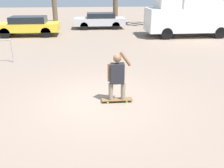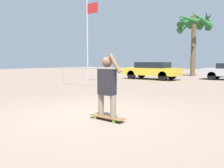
{
  "view_description": "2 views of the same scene",
  "coord_description": "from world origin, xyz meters",
  "px_view_note": "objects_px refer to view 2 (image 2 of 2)",
  "views": [
    {
      "loc": [
        -0.29,
        -6.95,
        3.26
      ],
      "look_at": [
        0.4,
        0.25,
        0.46
      ],
      "focal_mm": 40.0,
      "sensor_mm": 36.0,
      "label": 1
    },
    {
      "loc": [
        3.77,
        -4.0,
        1.38
      ],
      "look_at": [
        0.46,
        0.19,
        0.84
      ],
      "focal_mm": 35.0,
      "sensor_mm": 36.0,
      "label": 2
    }
  ],
  "objects_px": {
    "palm_tree_far_left": "(194,24)",
    "flagpole": "(88,35)",
    "parked_car_yellow": "(152,70)",
    "skateboard": "(107,117)",
    "person_skateboarder": "(107,83)"
  },
  "relations": [
    {
      "from": "skateboard",
      "to": "palm_tree_far_left",
      "type": "bearing_deg",
      "value": 102.19
    },
    {
      "from": "skateboard",
      "to": "palm_tree_far_left",
      "type": "distance_m",
      "value": 18.75
    },
    {
      "from": "parked_car_yellow",
      "to": "palm_tree_far_left",
      "type": "xyz_separation_m",
      "value": [
        1.23,
        6.01,
        4.24
      ]
    },
    {
      "from": "parked_car_yellow",
      "to": "flagpole",
      "type": "xyz_separation_m",
      "value": [
        -2.1,
        -4.98,
        2.45
      ]
    },
    {
      "from": "person_skateboarder",
      "to": "flagpole",
      "type": "bearing_deg",
      "value": 136.86
    },
    {
      "from": "parked_car_yellow",
      "to": "skateboard",
      "type": "bearing_deg",
      "value": -66.6
    },
    {
      "from": "skateboard",
      "to": "parked_car_yellow",
      "type": "distance_m",
      "value": 12.75
    },
    {
      "from": "person_skateboarder",
      "to": "parked_car_yellow",
      "type": "bearing_deg",
      "value": 113.4
    },
    {
      "from": "person_skateboarder",
      "to": "palm_tree_far_left",
      "type": "bearing_deg",
      "value": 102.19
    },
    {
      "from": "palm_tree_far_left",
      "to": "flagpole",
      "type": "bearing_deg",
      "value": -106.89
    },
    {
      "from": "skateboard",
      "to": "flagpole",
      "type": "height_order",
      "value": "flagpole"
    },
    {
      "from": "flagpole",
      "to": "parked_car_yellow",
      "type": "bearing_deg",
      "value": 67.12
    },
    {
      "from": "skateboard",
      "to": "person_skateboarder",
      "type": "bearing_deg",
      "value": 180.0
    },
    {
      "from": "palm_tree_far_left",
      "to": "flagpole",
      "type": "height_order",
      "value": "palm_tree_far_left"
    },
    {
      "from": "person_skateboarder",
      "to": "flagpole",
      "type": "relative_size",
      "value": 0.27
    }
  ]
}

